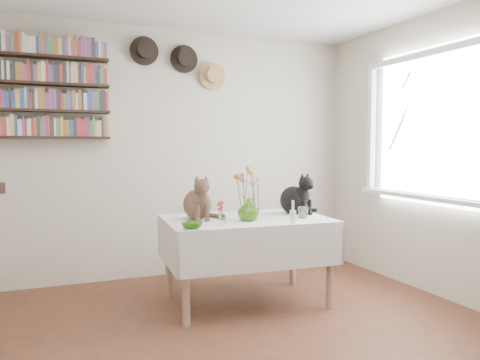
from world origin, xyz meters
name	(u,v)px	position (x,y,z in m)	size (l,w,h in m)	color
room	(265,158)	(0.00, 0.00, 1.25)	(4.08, 4.58, 2.58)	brown
window	(425,138)	(1.97, 0.80, 1.40)	(0.12, 1.52, 1.32)	white
dining_table	(246,239)	(0.37, 1.13, 0.54)	(1.40, 0.95, 0.72)	white
tabby_cat	(197,196)	(-0.02, 1.24, 0.91)	(0.25, 0.32, 0.37)	brown
black_cat	(294,193)	(0.86, 1.21, 0.91)	(0.25, 0.32, 0.37)	black
flower_vase	(248,210)	(0.32, 0.99, 0.81)	(0.17, 0.17, 0.18)	#78C038
green_bowl	(192,225)	(-0.20, 0.82, 0.75)	(0.15, 0.15, 0.05)	#78C038
drinking_glass	(303,212)	(0.81, 0.94, 0.77)	(0.10, 0.10, 0.09)	white
candlestick	(293,215)	(0.60, 0.76, 0.78)	(0.05, 0.05, 0.18)	white
berry_jar	(222,213)	(0.06, 0.87, 0.81)	(0.05, 0.05, 0.21)	white
porcelain_figurine	(304,213)	(0.84, 1.00, 0.76)	(0.04, 0.04, 0.08)	white
flower_bouquet	(248,179)	(0.33, 1.00, 1.06)	(0.17, 0.13, 0.39)	#4C7233
bookshelf_unit	(52,88)	(-1.10, 2.16, 1.84)	(1.00, 0.16, 0.91)	black
wall_hats	(181,62)	(0.12, 2.19, 2.17)	(0.98, 0.09, 0.48)	black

